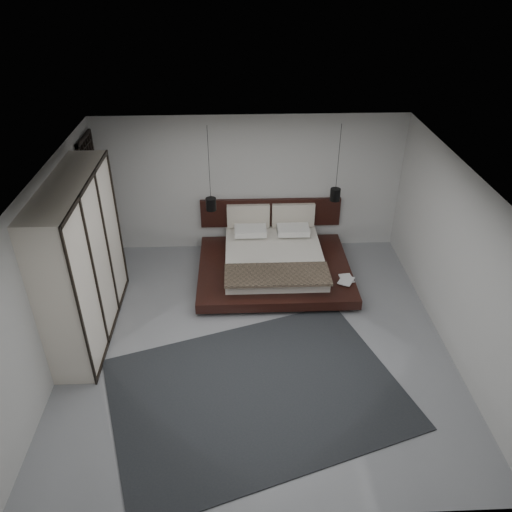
{
  "coord_description": "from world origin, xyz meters",
  "views": [
    {
      "loc": [
        -0.27,
        -6.17,
        5.43
      ],
      "look_at": [
        0.03,
        1.2,
        0.84
      ],
      "focal_mm": 35.0,
      "sensor_mm": 36.0,
      "label": 1
    }
  ],
  "objects_px": {
    "lattice_screen": "(96,204)",
    "pendant_left": "(211,204)",
    "bed": "(274,260)",
    "rug": "(257,393)",
    "pendant_right": "(335,194)",
    "wardrobe": "(82,261)"
  },
  "relations": [
    {
      "from": "lattice_screen",
      "to": "bed",
      "type": "distance_m",
      "value": 3.54
    },
    {
      "from": "lattice_screen",
      "to": "pendant_left",
      "type": "height_order",
      "value": "pendant_left"
    },
    {
      "from": "bed",
      "to": "pendant_left",
      "type": "relative_size",
      "value": 1.76
    },
    {
      "from": "pendant_right",
      "to": "wardrobe",
      "type": "xyz_separation_m",
      "value": [
        -4.27,
        -1.94,
        -0.14
      ]
    },
    {
      "from": "pendant_left",
      "to": "pendant_right",
      "type": "distance_m",
      "value": 2.35
    },
    {
      "from": "lattice_screen",
      "to": "rug",
      "type": "relative_size",
      "value": 0.65
    },
    {
      "from": "lattice_screen",
      "to": "rug",
      "type": "height_order",
      "value": "lattice_screen"
    },
    {
      "from": "rug",
      "to": "bed",
      "type": "bearing_deg",
      "value": 81.45
    },
    {
      "from": "lattice_screen",
      "to": "rug",
      "type": "distance_m",
      "value": 4.8
    },
    {
      "from": "pendant_right",
      "to": "rug",
      "type": "xyz_separation_m",
      "value": [
        -1.63,
        -3.52,
        -1.44
      ]
    },
    {
      "from": "lattice_screen",
      "to": "bed",
      "type": "bearing_deg",
      "value": -9.24
    },
    {
      "from": "lattice_screen",
      "to": "pendant_left",
      "type": "xyz_separation_m",
      "value": [
        2.18,
        -0.09,
        -0.0
      ]
    },
    {
      "from": "pendant_right",
      "to": "wardrobe",
      "type": "height_order",
      "value": "pendant_right"
    },
    {
      "from": "lattice_screen",
      "to": "pendant_left",
      "type": "relative_size",
      "value": 1.6
    },
    {
      "from": "wardrobe",
      "to": "rug",
      "type": "height_order",
      "value": "wardrobe"
    },
    {
      "from": "pendant_left",
      "to": "rug",
      "type": "height_order",
      "value": "pendant_left"
    },
    {
      "from": "bed",
      "to": "lattice_screen",
      "type": "bearing_deg",
      "value": 170.76
    },
    {
      "from": "bed",
      "to": "wardrobe",
      "type": "height_order",
      "value": "wardrobe"
    },
    {
      "from": "bed",
      "to": "rug",
      "type": "height_order",
      "value": "bed"
    },
    {
      "from": "pendant_left",
      "to": "bed",
      "type": "bearing_deg",
      "value": -21.32
    },
    {
      "from": "bed",
      "to": "rug",
      "type": "distance_m",
      "value": 3.11
    },
    {
      "from": "lattice_screen",
      "to": "pendant_left",
      "type": "bearing_deg",
      "value": -2.3
    }
  ]
}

